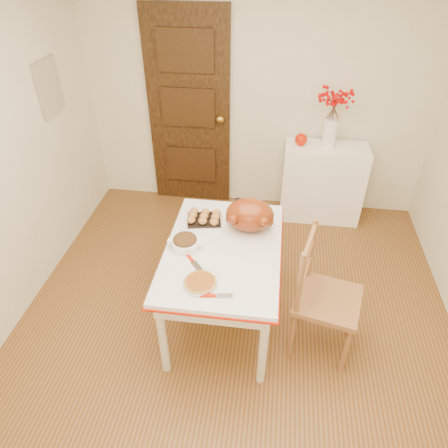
# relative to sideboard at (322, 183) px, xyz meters

# --- Properties ---
(floor) EXTENTS (3.50, 4.00, 0.00)m
(floor) POSITION_rel_sideboard_xyz_m (-0.73, -1.78, -0.41)
(floor) COLOR #573212
(floor) RESTS_ON ground
(wall_back) EXTENTS (3.50, 0.00, 2.50)m
(wall_back) POSITION_rel_sideboard_xyz_m (-0.73, 0.22, 0.84)
(wall_back) COLOR beige
(wall_back) RESTS_ON ground
(door_back) EXTENTS (0.85, 0.06, 2.06)m
(door_back) POSITION_rel_sideboard_xyz_m (-1.43, 0.19, 0.62)
(door_back) COLOR black
(door_back) RESTS_ON ground
(photo_board) EXTENTS (0.03, 0.35, 0.45)m
(photo_board) POSITION_rel_sideboard_xyz_m (-2.46, -0.58, 1.09)
(photo_board) COLOR beige
(photo_board) RESTS_ON ground
(sideboard) EXTENTS (0.83, 0.37, 0.83)m
(sideboard) POSITION_rel_sideboard_xyz_m (0.00, 0.00, 0.00)
(sideboard) COLOR white
(sideboard) RESTS_ON floor
(kitchen_table) EXTENTS (0.85, 1.23, 0.74)m
(kitchen_table) POSITION_rel_sideboard_xyz_m (-0.83, -1.59, -0.05)
(kitchen_table) COLOR white
(kitchen_table) RESTS_ON floor
(chair_oak) EXTENTS (0.53, 0.53, 1.00)m
(chair_oak) POSITION_rel_sideboard_xyz_m (-0.06, -1.74, 0.09)
(chair_oak) COLOR brown
(chair_oak) RESTS_ON floor
(berry_vase) EXTENTS (0.31, 0.31, 0.59)m
(berry_vase) POSITION_rel_sideboard_xyz_m (-0.00, 0.00, 0.71)
(berry_vase) COLOR white
(berry_vase) RESTS_ON sideboard
(apple) EXTENTS (0.12, 0.12, 0.12)m
(apple) POSITION_rel_sideboard_xyz_m (-0.27, 0.00, 0.47)
(apple) COLOR #C01600
(apple) RESTS_ON sideboard
(turkey_platter) EXTENTS (0.43, 0.35, 0.27)m
(turkey_platter) POSITION_rel_sideboard_xyz_m (-0.66, -1.36, 0.46)
(turkey_platter) COLOR maroon
(turkey_platter) RESTS_ON kitchen_table
(pumpkin_pie) EXTENTS (0.28, 0.28, 0.05)m
(pumpkin_pie) POSITION_rel_sideboard_xyz_m (-0.93, -1.98, 0.35)
(pumpkin_pie) COLOR brown
(pumpkin_pie) RESTS_ON kitchen_table
(stuffing_dish) EXTENTS (0.30, 0.27, 0.10)m
(stuffing_dish) POSITION_rel_sideboard_xyz_m (-1.10, -1.62, 0.37)
(stuffing_dish) COLOR #553218
(stuffing_dish) RESTS_ON kitchen_table
(rolls_tray) EXTENTS (0.29, 0.25, 0.07)m
(rolls_tray) POSITION_rel_sideboard_xyz_m (-1.02, -1.27, 0.36)
(rolls_tray) COLOR #AA6536
(rolls_tray) RESTS_ON kitchen_table
(pie_server) EXTENTS (0.21, 0.09, 0.01)m
(pie_server) POSITION_rel_sideboard_xyz_m (-0.81, -2.06, 0.33)
(pie_server) COLOR silver
(pie_server) RESTS_ON kitchen_table
(carving_knife) EXTENTS (0.21, 0.24, 0.01)m
(carving_knife) POSITION_rel_sideboard_xyz_m (-1.00, -1.79, 0.33)
(carving_knife) COLOR silver
(carving_knife) RESTS_ON kitchen_table
(drinking_glass) EXTENTS (0.07, 0.07, 0.11)m
(drinking_glass) POSITION_rel_sideboard_xyz_m (-0.78, -1.10, 0.38)
(drinking_glass) COLOR white
(drinking_glass) RESTS_ON kitchen_table
(shaker_pair) EXTENTS (0.10, 0.06, 0.10)m
(shaker_pair) POSITION_rel_sideboard_xyz_m (-0.57, -1.16, 0.37)
(shaker_pair) COLOR white
(shaker_pair) RESTS_ON kitchen_table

